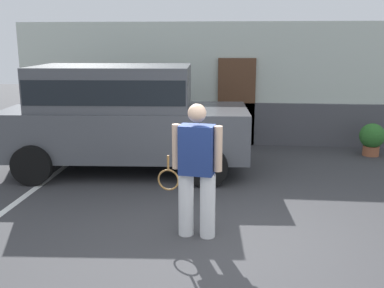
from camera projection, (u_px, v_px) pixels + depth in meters
name	position (u px, v px, depth m)	size (l,w,h in m)	color
ground_plane	(230.00, 250.00, 5.53)	(40.00, 40.00, 0.00)	#38383A
parking_stripe_0	(21.00, 199.00, 7.31)	(0.12, 4.40, 0.01)	silver
house_frontage	(235.00, 87.00, 11.00)	(10.81, 0.40, 2.95)	silver
parked_suv	(122.00, 113.00, 8.66)	(4.72, 2.41, 2.05)	#4C4F54
tennis_player_man	(196.00, 169.00, 5.74)	(0.89, 0.33, 1.75)	white
potted_plant_by_porch	(372.00, 138.00, 9.96)	(0.55, 0.55, 0.72)	#9E5638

